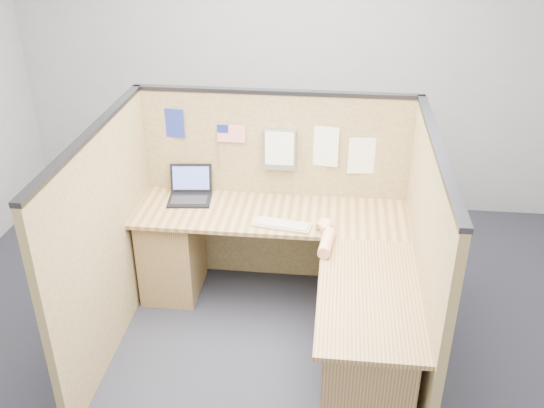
# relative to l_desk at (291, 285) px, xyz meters

# --- Properties ---
(floor) EXTENTS (5.00, 5.00, 0.00)m
(floor) POSITION_rel_l_desk_xyz_m (-0.18, -0.29, -0.39)
(floor) COLOR black
(floor) RESTS_ON ground
(wall_back) EXTENTS (5.00, 0.00, 5.00)m
(wall_back) POSITION_rel_l_desk_xyz_m (-0.18, 1.96, 1.01)
(wall_back) COLOR gray
(wall_back) RESTS_ON floor
(cubicle_partitions) EXTENTS (2.06, 1.83, 1.53)m
(cubicle_partitions) POSITION_rel_l_desk_xyz_m (-0.18, 0.14, 0.38)
(cubicle_partitions) COLOR brown
(cubicle_partitions) RESTS_ON floor
(l_desk) EXTENTS (1.95, 1.75, 0.73)m
(l_desk) POSITION_rel_l_desk_xyz_m (0.00, 0.00, 0.00)
(l_desk) COLOR brown
(l_desk) RESTS_ON floor
(laptop) EXTENTS (0.33, 0.33, 0.23)m
(laptop) POSITION_rel_l_desk_xyz_m (-0.80, 0.56, 0.39)
(laptop) COLOR black
(laptop) RESTS_ON l_desk
(keyboard) EXTENTS (0.42, 0.20, 0.03)m
(keyboard) POSITION_rel_l_desk_xyz_m (-0.09, 0.20, 0.35)
(keyboard) COLOR gray
(keyboard) RESTS_ON l_desk
(mouse) EXTENTS (0.13, 0.09, 0.05)m
(mouse) POSITION_rel_l_desk_xyz_m (0.21, 0.19, 0.36)
(mouse) COLOR #B7B7BC
(mouse) RESTS_ON l_desk
(hand_forearm) EXTENTS (0.12, 0.43, 0.09)m
(hand_forearm) POSITION_rel_l_desk_xyz_m (0.22, 0.04, 0.38)
(hand_forearm) COLOR tan
(hand_forearm) RESTS_ON l_desk
(blue_poster) EXTENTS (0.16, 0.03, 0.22)m
(blue_poster) POSITION_rel_l_desk_xyz_m (-0.93, 0.68, 0.87)
(blue_poster) COLOR navy
(blue_poster) RESTS_ON cubicle_partitions
(american_flag) EXTENTS (0.21, 0.01, 0.36)m
(american_flag) POSITION_rel_l_desk_xyz_m (-0.53, 0.67, 0.80)
(american_flag) COLOR olive
(american_flag) RESTS_ON cubicle_partitions
(file_holder) EXTENTS (0.24, 0.05, 0.30)m
(file_holder) POSITION_rel_l_desk_xyz_m (-0.15, 0.66, 0.71)
(file_holder) COLOR slate
(file_holder) RESTS_ON cubicle_partitions
(paper_left) EXTENTS (0.24, 0.04, 0.30)m
(paper_left) POSITION_rel_l_desk_xyz_m (0.15, 0.68, 0.74)
(paper_left) COLOR white
(paper_left) RESTS_ON cubicle_partitions
(paper_right) EXTENTS (0.22, 0.03, 0.28)m
(paper_right) POSITION_rel_l_desk_xyz_m (0.45, 0.68, 0.68)
(paper_right) COLOR white
(paper_right) RESTS_ON cubicle_partitions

